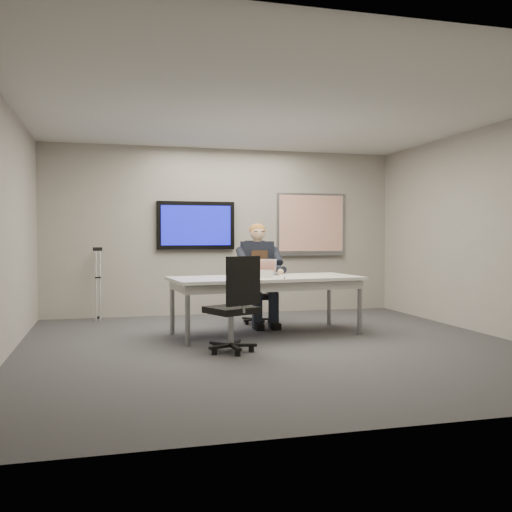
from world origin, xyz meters
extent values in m
cube|color=#363739|center=(0.00, 0.00, 0.00)|extent=(6.00, 6.00, 0.02)
cube|color=silver|center=(0.00, 0.00, 2.80)|extent=(6.00, 6.00, 0.02)
cube|color=#A29C92|center=(0.00, 3.00, 1.40)|extent=(6.00, 0.02, 2.80)
cube|color=#A29C92|center=(0.00, -3.00, 1.40)|extent=(6.00, 0.02, 2.80)
cube|color=#A29C92|center=(-3.00, 0.00, 1.40)|extent=(0.02, 6.00, 2.80)
cube|color=#A29C92|center=(3.00, 0.00, 1.40)|extent=(0.02, 6.00, 2.80)
cube|color=silver|center=(0.11, 0.81, 0.76)|extent=(2.61, 1.29, 0.04)
cube|color=silver|center=(0.11, 0.81, 0.67)|extent=(2.50, 1.17, 0.11)
cylinder|color=gray|center=(-1.02, 0.26, 0.37)|extent=(0.06, 0.06, 0.74)
cylinder|color=gray|center=(1.33, 0.48, 0.37)|extent=(0.06, 0.06, 0.74)
cylinder|color=gray|center=(-1.10, 1.14, 0.37)|extent=(0.06, 0.06, 0.74)
cylinder|color=gray|center=(1.24, 1.36, 0.37)|extent=(0.06, 0.06, 0.74)
cube|color=black|center=(-0.50, 2.95, 1.50)|extent=(1.30, 0.08, 0.80)
cube|color=#0C0E89|center=(-0.50, 2.90, 1.50)|extent=(1.16, 0.01, 0.66)
cube|color=gray|center=(1.55, 2.98, 1.55)|extent=(1.25, 0.04, 1.05)
cube|color=white|center=(1.55, 2.95, 1.55)|extent=(1.18, 0.01, 0.98)
cube|color=gray|center=(1.55, 2.94, 1.00)|extent=(1.18, 0.05, 0.04)
cylinder|color=gray|center=(0.24, 1.78, 0.25)|extent=(0.05, 0.05, 0.32)
cube|color=black|center=(0.24, 1.78, 0.40)|extent=(0.46, 0.46, 0.06)
cube|color=black|center=(0.27, 1.97, 0.70)|extent=(0.37, 0.10, 0.46)
cylinder|color=gray|center=(-0.58, -0.20, 0.29)|extent=(0.06, 0.06, 0.38)
cube|color=black|center=(-0.58, -0.20, 0.48)|extent=(0.64, 0.64, 0.07)
cube|color=black|center=(-0.49, -0.41, 0.83)|extent=(0.42, 0.23, 0.55)
cube|color=black|center=(0.24, 1.76, 0.92)|extent=(0.48, 0.29, 0.64)
cube|color=#352216|center=(0.24, 1.62, 0.95)|extent=(0.24, 0.03, 0.31)
sphere|color=#DBAE86|center=(0.24, 1.72, 1.38)|extent=(0.23, 0.23, 0.23)
ellipsoid|color=#996326|center=(0.24, 1.74, 1.41)|extent=(0.24, 0.24, 0.20)
cube|color=#B3B3B5|center=(0.20, 1.03, 0.79)|extent=(0.35, 0.27, 0.02)
cube|color=black|center=(0.20, 1.02, 0.80)|extent=(0.29, 0.20, 0.00)
cube|color=#B3B3B5|center=(0.20, 1.17, 0.90)|extent=(0.32, 0.14, 0.21)
cube|color=red|center=(0.20, 1.16, 0.90)|extent=(0.28, 0.11, 0.17)
cylinder|color=black|center=(0.26, 0.46, 0.78)|extent=(0.07, 0.15, 0.01)
camera|label=1|loc=(-1.95, -6.51, 1.32)|focal=40.00mm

